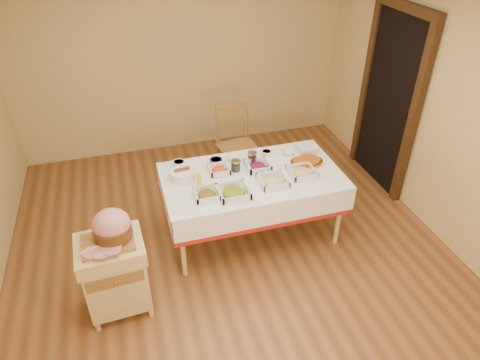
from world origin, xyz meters
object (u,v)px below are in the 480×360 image
dining_table (252,188)px  butcher_cart (115,273)px  dining_chair (237,145)px  preserve_jar_right (252,158)px  bread_basket (182,174)px  brass_platter (307,162)px  mustard_bottle (199,178)px  plate_stack (307,148)px  preserve_jar_left (236,166)px  ham_on_board (111,228)px

dining_table → butcher_cart: (-1.44, -0.66, -0.16)m
dining_chair → preserve_jar_right: 0.87m
bread_basket → dining_chair: bearing=47.5°
bread_basket → brass_platter: (1.31, -0.09, -0.03)m
mustard_bottle → plate_stack: size_ratio=0.76×
bread_basket → brass_platter: 1.31m
butcher_cart → bread_basket: (0.75, 0.80, 0.37)m
dining_chair → dining_table: bearing=-97.6°
preserve_jar_left → brass_platter: bearing=-5.9°
dining_chair → mustard_bottle: 1.29m
butcher_cart → preserve_jar_left: preserve_jar_left is taller
preserve_jar_left → preserve_jar_right: bearing=24.4°
plate_stack → brass_platter: (-0.10, -0.23, -0.02)m
butcher_cart → ham_on_board: 0.46m
ham_on_board → brass_platter: bearing=18.4°
preserve_jar_right → bread_basket: size_ratio=0.49×
dining_table → ham_on_board: size_ratio=4.16×
dining_table → dining_chair: size_ratio=1.79×
dining_table → preserve_jar_left: (-0.14, 0.13, 0.22)m
ham_on_board → mustard_bottle: bearing=35.9°
dining_table → mustard_bottle: size_ratio=11.35×
mustard_bottle → bread_basket: (-0.14, 0.15, -0.02)m
plate_stack → ham_on_board: bearing=-156.9°
bread_basket → plate_stack: 1.42m
ham_on_board → bread_basket: 1.04m
plate_stack → mustard_bottle: bearing=-167.1°
dining_chair → brass_platter: dining_chair is taller
preserve_jar_left → brass_platter: preserve_jar_left is taller
brass_platter → ham_on_board: bearing=-161.6°
butcher_cart → mustard_bottle: mustard_bottle is taller
preserve_jar_right → ham_on_board: bearing=-150.1°
brass_platter → dining_table: bearing=-175.7°
preserve_jar_right → brass_platter: 0.58m
dining_chair → brass_platter: (0.48, -0.99, 0.26)m
dining_table → preserve_jar_right: (0.07, 0.22, 0.22)m
dining_chair → preserve_jar_left: 1.00m
mustard_bottle → plate_stack: (1.28, 0.29, -0.03)m
brass_platter → butcher_cart: bearing=-161.1°
butcher_cart → mustard_bottle: size_ratio=4.84×
butcher_cart → mustard_bottle: (0.89, 0.65, 0.39)m
dining_table → brass_platter: size_ratio=5.11×
ham_on_board → brass_platter: ham_on_board is taller
dining_chair → brass_platter: size_ratio=2.85×
preserve_jar_right → brass_platter: preserve_jar_right is taller
dining_chair → mustard_bottle: size_ratio=6.33×
dining_table → plate_stack: (0.72, 0.28, 0.20)m
ham_on_board → brass_platter: (2.02, 0.67, -0.12)m
ham_on_board → brass_platter: size_ratio=1.23×
mustard_bottle → brass_platter: mustard_bottle is taller
preserve_jar_left → butcher_cart: bearing=-149.0°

